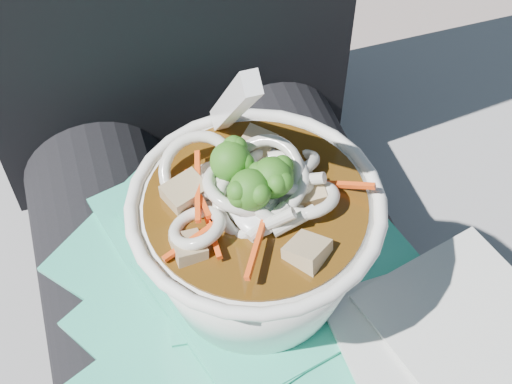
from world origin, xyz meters
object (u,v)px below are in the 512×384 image
object	(u,v)px
lap	(252,353)
udon_bowl	(256,231)
stone_ledge	(218,354)
person_body	(221,247)
plastic_bag	(249,293)

from	to	relation	value
lap	udon_bowl	size ratio (longest dim) A/B	2.35
stone_ledge	lap	xyz separation A→B (m)	(0.00, -0.15, 0.30)
person_body	udon_bowl	xyz separation A→B (m)	(0.01, -0.07, 0.12)
lap	udon_bowl	xyz separation A→B (m)	(0.01, 0.02, 0.14)
lap	udon_bowl	distance (m)	0.15
stone_ledge	person_body	distance (m)	0.33
plastic_bag	lap	bearing A→B (deg)	-96.78
stone_ledge	udon_bowl	xyz separation A→B (m)	(0.01, -0.13, 0.44)
stone_ledge	person_body	bearing A→B (deg)	-90.00
stone_ledge	lap	distance (m)	0.33
udon_bowl	stone_ledge	bearing A→B (deg)	93.65
lap	plastic_bag	size ratio (longest dim) A/B	1.35
plastic_bag	stone_ledge	bearing A→B (deg)	90.56
stone_ledge	plastic_bag	xyz separation A→B (m)	(0.00, -0.14, 0.38)
person_body	plastic_bag	bearing A→B (deg)	-89.04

